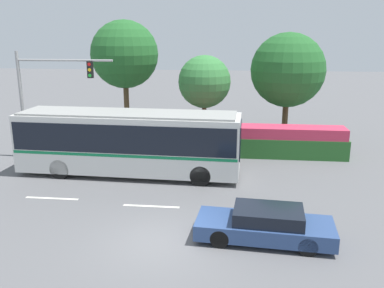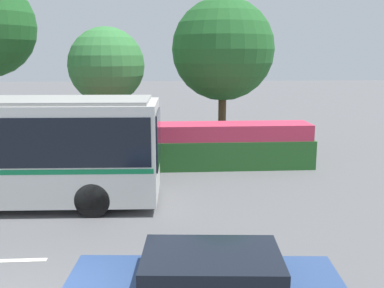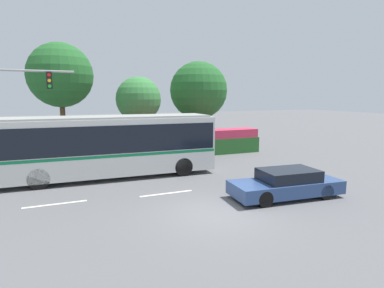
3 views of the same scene
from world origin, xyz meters
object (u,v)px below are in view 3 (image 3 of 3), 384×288
at_px(street_tree_left, 60,75).
at_px(street_tree_centre, 138,100).
at_px(street_tree_right, 199,91).
at_px(city_bus, 108,143).
at_px(sedan_foreground, 286,184).

bearing_deg(street_tree_left, street_tree_centre, -5.44).
xyz_separation_m(street_tree_centre, street_tree_right, (5.33, 0.89, 0.72)).
relative_size(street_tree_left, street_tree_centre, 1.38).
bearing_deg(street_tree_centre, city_bus, -115.78).
height_order(city_bus, street_tree_centre, street_tree_centre).
distance_m(street_tree_left, street_tree_right, 10.71).
bearing_deg(city_bus, sedan_foreground, -42.58).
relative_size(city_bus, street_tree_left, 1.43).
xyz_separation_m(city_bus, sedan_foreground, (6.48, -6.39, -1.27)).
bearing_deg(street_tree_left, street_tree_right, 2.03).
bearing_deg(street_tree_centre, street_tree_left, 174.56).
relative_size(sedan_foreground, street_tree_right, 0.68).
xyz_separation_m(street_tree_left, street_tree_right, (10.66, 0.38, -0.95)).
distance_m(sedan_foreground, street_tree_centre, 13.99).
height_order(street_tree_centre, street_tree_right, street_tree_right).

